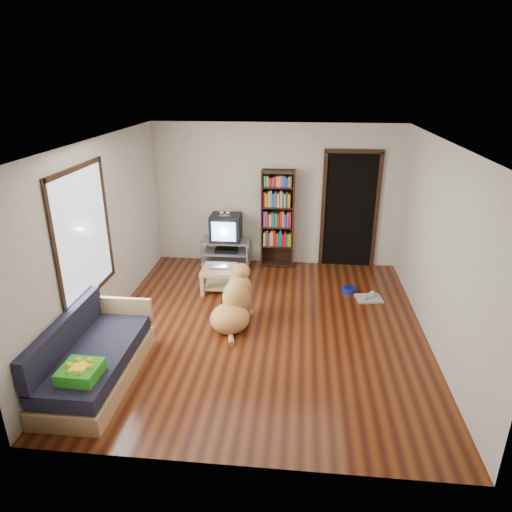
# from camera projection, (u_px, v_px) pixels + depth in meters

# --- Properties ---
(ground) EXTENTS (5.00, 5.00, 0.00)m
(ground) POSITION_uv_depth(u_px,v_px,m) (264.00, 327.00, 6.52)
(ground) COLOR #5D2A10
(ground) RESTS_ON ground
(ceiling) EXTENTS (5.00, 5.00, 0.00)m
(ceiling) POSITION_uv_depth(u_px,v_px,m) (265.00, 142.00, 5.56)
(ceiling) COLOR white
(ceiling) RESTS_ON ground
(wall_back) EXTENTS (4.50, 0.00, 4.50)m
(wall_back) POSITION_uv_depth(u_px,v_px,m) (276.00, 196.00, 8.35)
(wall_back) COLOR beige
(wall_back) RESTS_ON ground
(wall_front) EXTENTS (4.50, 0.00, 4.50)m
(wall_front) POSITION_uv_depth(u_px,v_px,m) (238.00, 345.00, 3.73)
(wall_front) COLOR beige
(wall_front) RESTS_ON ground
(wall_left) EXTENTS (0.00, 5.00, 5.00)m
(wall_left) POSITION_uv_depth(u_px,v_px,m) (101.00, 236.00, 6.25)
(wall_left) COLOR beige
(wall_left) RESTS_ON ground
(wall_right) EXTENTS (0.00, 5.00, 5.00)m
(wall_right) POSITION_uv_depth(u_px,v_px,m) (439.00, 248.00, 5.82)
(wall_right) COLOR beige
(wall_right) RESTS_ON ground
(green_cushion) EXTENTS (0.41, 0.41, 0.13)m
(green_cushion) POSITION_uv_depth(u_px,v_px,m) (80.00, 372.00, 4.74)
(green_cushion) COLOR #34951B
(green_cushion) RESTS_ON sofa
(laptop) EXTENTS (0.34, 0.26, 0.02)m
(laptop) POSITION_uv_depth(u_px,v_px,m) (218.00, 268.00, 7.47)
(laptop) COLOR #BBBCC0
(laptop) RESTS_ON coffee_table
(dog_bowl) EXTENTS (0.22, 0.22, 0.08)m
(dog_bowl) POSITION_uv_depth(u_px,v_px,m) (349.00, 289.00, 7.57)
(dog_bowl) COLOR #151B92
(dog_bowl) RESTS_ON ground
(grey_rag) EXTENTS (0.44, 0.38, 0.03)m
(grey_rag) POSITION_uv_depth(u_px,v_px,m) (369.00, 298.00, 7.32)
(grey_rag) COLOR #A8A8A8
(grey_rag) RESTS_ON ground
(window) EXTENTS (0.03, 1.46, 1.70)m
(window) POSITION_uv_depth(u_px,v_px,m) (83.00, 234.00, 5.71)
(window) COLOR white
(window) RESTS_ON wall_left
(doorway) EXTENTS (1.03, 0.05, 2.19)m
(doorway) POSITION_uv_depth(u_px,v_px,m) (350.00, 208.00, 8.27)
(doorway) COLOR black
(doorway) RESTS_ON wall_back
(tv_stand) EXTENTS (0.90, 0.45, 0.50)m
(tv_stand) POSITION_uv_depth(u_px,v_px,m) (226.00, 251.00, 8.58)
(tv_stand) COLOR #99999E
(tv_stand) RESTS_ON ground
(crt_tv) EXTENTS (0.55, 0.52, 0.58)m
(crt_tv) POSITION_uv_depth(u_px,v_px,m) (226.00, 227.00, 8.43)
(crt_tv) COLOR black
(crt_tv) RESTS_ON tv_stand
(bookshelf) EXTENTS (0.60, 0.30, 1.80)m
(bookshelf) POSITION_uv_depth(u_px,v_px,m) (278.00, 214.00, 8.31)
(bookshelf) COLOR black
(bookshelf) RESTS_ON ground
(sofa) EXTENTS (0.80, 1.80, 0.80)m
(sofa) POSITION_uv_depth(u_px,v_px,m) (94.00, 360.00, 5.32)
(sofa) COLOR tan
(sofa) RESTS_ON ground
(coffee_table) EXTENTS (0.55, 0.55, 0.40)m
(coffee_table) POSITION_uv_depth(u_px,v_px,m) (219.00, 275.00, 7.54)
(coffee_table) COLOR tan
(coffee_table) RESTS_ON ground
(dog) EXTENTS (0.71, 1.08, 0.88)m
(dog) POSITION_uv_depth(u_px,v_px,m) (235.00, 304.00, 6.49)
(dog) COLOR #CC864E
(dog) RESTS_ON ground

